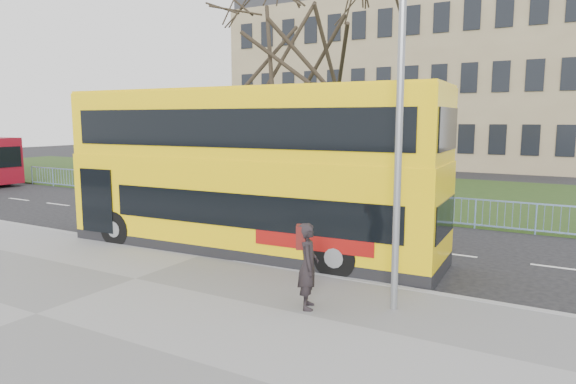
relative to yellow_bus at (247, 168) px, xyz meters
name	(u,v)px	position (x,y,z in m)	size (l,w,h in m)	color
ground	(235,247)	(-0.72, 0.32, -2.56)	(120.00, 120.00, 0.00)	black
pavement	(36,317)	(-0.72, -6.43, -2.50)	(80.00, 10.50, 0.12)	slate
kerb	(203,256)	(-0.72, -1.23, -2.49)	(80.00, 0.20, 0.14)	gray
grass_verge	(387,191)	(-0.72, 14.62, -2.52)	(80.00, 15.40, 0.08)	#1D3312
guard_railing	(326,201)	(-0.72, 6.92, -2.01)	(40.00, 0.12, 1.10)	#7497CF
bare_tree	(302,67)	(-3.72, 10.32, 3.96)	(9.01, 9.01, 12.88)	black
civic_building	(411,86)	(-5.72, 35.32, 4.44)	(30.00, 15.00, 14.00)	#867355
yellow_bus	(247,168)	(0.00, 0.00, 0.00)	(11.49, 3.27, 4.76)	yellow
pedestrian	(308,266)	(3.83, -3.44, -1.55)	(0.65, 0.42, 1.77)	black
street_lamp	(395,116)	(5.29, -2.59, 1.48)	(1.50, 0.39, 7.13)	gray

